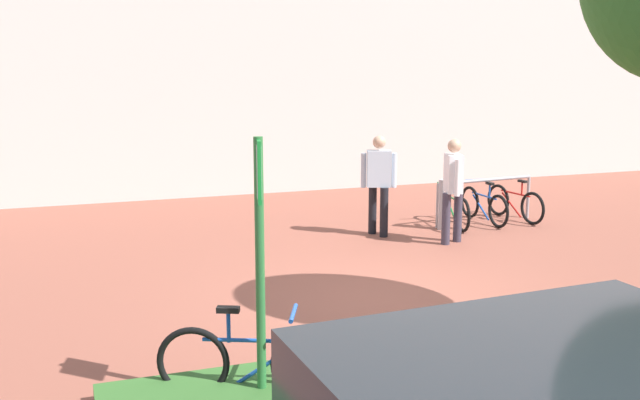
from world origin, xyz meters
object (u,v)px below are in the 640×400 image
at_px(bike_at_sign, 250,362).
at_px(person_shirt_white, 379,179).
at_px(bike_rack_cluster, 484,204).
at_px(bollard_steel, 443,205).
at_px(person_casual_tan, 453,184).
at_px(parking_sign_post, 259,233).

height_order(bike_at_sign, person_shirt_white, person_shirt_white).
relative_size(bike_rack_cluster, person_shirt_white, 1.22).
relative_size(bollard_steel, person_casual_tan, 0.52).
bearing_deg(bollard_steel, bike_at_sign, -131.89).
xyz_separation_m(bollard_steel, person_shirt_white, (-1.25, -0.02, 0.53)).
bearing_deg(parking_sign_post, person_shirt_white, 57.44).
bearing_deg(person_casual_tan, bollard_steel, 70.34).
xyz_separation_m(parking_sign_post, person_shirt_white, (3.51, 5.51, -0.56)).
distance_m(parking_sign_post, bollard_steel, 7.38).
bearing_deg(parking_sign_post, person_casual_tan, 46.03).
xyz_separation_m(parking_sign_post, person_casual_tan, (4.44, 4.60, -0.56)).
bearing_deg(person_casual_tan, person_shirt_white, 135.48).
height_order(bike_rack_cluster, bollard_steel, bollard_steel).
relative_size(parking_sign_post, person_shirt_white, 1.37).
bearing_deg(bike_rack_cluster, parking_sign_post, -135.03).
distance_m(parking_sign_post, bike_at_sign, 1.20).
xyz_separation_m(bike_at_sign, person_shirt_white, (3.58, 5.37, 0.63)).
bearing_deg(bike_rack_cluster, person_casual_tan, -138.84).
distance_m(bike_at_sign, person_shirt_white, 6.49).
xyz_separation_m(parking_sign_post, bike_at_sign, (-0.07, 0.13, -1.19)).
distance_m(person_casual_tan, person_shirt_white, 1.29).
xyz_separation_m(bike_at_sign, bike_rack_cluster, (5.83, 5.63, -0.00)).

